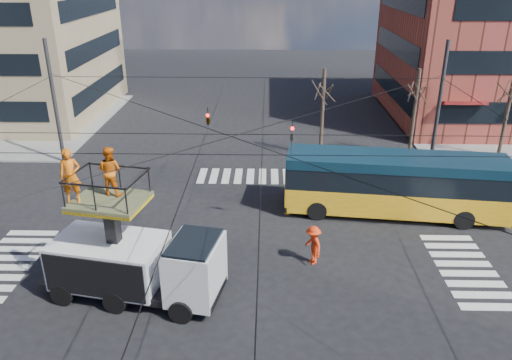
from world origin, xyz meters
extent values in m
plane|color=black|center=(0.00, 0.00, 0.00)|extent=(120.00, 120.00, 0.00)
cube|color=slate|center=(21.00, 21.00, 0.06)|extent=(18.00, 18.00, 0.12)
cube|color=black|center=(-13.00, 24.00, 2.33)|extent=(0.12, 13.60, 1.50)
cube|color=black|center=(-13.00, 24.00, 5.67)|extent=(0.12, 13.60, 1.50)
cube|color=black|center=(-13.00, 24.00, 9.00)|extent=(0.12, 13.60, 1.50)
cube|color=black|center=(12.00, 24.00, 2.45)|extent=(0.12, 13.60, 1.58)
cube|color=black|center=(12.00, 24.00, 5.95)|extent=(0.12, 13.60, 1.57)
cube|color=black|center=(12.00, 24.00, 9.45)|extent=(0.12, 13.60, 1.57)
cylinder|color=#2D2D30|center=(12.00, 12.00, 4.00)|extent=(0.24, 0.24, 8.00)
cylinder|color=#2D2D30|center=(-12.00, 12.00, 4.00)|extent=(0.24, 0.24, 8.00)
cylinder|color=black|center=(0.00, 12.00, 5.70)|extent=(24.00, 0.03, 0.03)
cylinder|color=black|center=(0.00, 0.00, 5.90)|extent=(24.02, 24.02, 0.03)
cylinder|color=black|center=(0.00, 0.00, 5.90)|extent=(24.02, 24.02, 0.03)
cylinder|color=black|center=(0.00, -1.20, 5.60)|extent=(24.00, 0.03, 0.03)
cylinder|color=black|center=(0.00, 1.20, 5.60)|extent=(24.00, 0.03, 0.03)
cylinder|color=black|center=(-1.20, 0.00, 5.50)|extent=(0.03, 24.00, 0.03)
cylinder|color=black|center=(1.20, 0.00, 5.50)|extent=(0.03, 24.00, 0.03)
imported|color=black|center=(2.50, 3.00, 5.10)|extent=(0.16, 0.20, 1.00)
imported|color=black|center=(-1.50, 5.00, 5.35)|extent=(0.26, 1.24, 0.50)
cylinder|color=#382B21|center=(5.00, 13.50, 3.00)|extent=(0.24, 0.24, 6.00)
cylinder|color=#382B21|center=(11.00, 13.50, 3.00)|extent=(0.24, 0.24, 6.00)
cylinder|color=#382B21|center=(17.00, 13.50, 3.00)|extent=(0.24, 0.24, 6.00)
cube|color=black|center=(-3.81, -2.13, 0.55)|extent=(7.29, 3.52, 0.30)
cube|color=white|center=(-1.26, -2.63, 1.55)|extent=(2.23, 2.70, 2.20)
cube|color=black|center=(-1.26, -2.63, 2.35)|extent=(2.02, 2.57, 0.80)
cube|color=white|center=(-4.69, -1.95, 1.45)|extent=(4.61, 3.27, 1.80)
cylinder|color=black|center=(-1.68, -3.72, 0.45)|extent=(0.95, 0.52, 0.90)
cylinder|color=black|center=(-1.23, -1.47, 0.45)|extent=(0.95, 0.52, 0.90)
cylinder|color=black|center=(-4.23, -3.22, 0.45)|extent=(0.95, 0.52, 0.90)
cylinder|color=black|center=(-3.78, -0.96, 0.45)|extent=(0.95, 0.52, 0.90)
cylinder|color=black|center=(-6.39, -2.79, 0.45)|extent=(0.95, 0.52, 0.90)
cylinder|color=black|center=(-5.94, -0.53, 0.45)|extent=(0.95, 0.52, 0.90)
cube|color=black|center=(-4.40, -2.01, 2.73)|extent=(0.53, 0.53, 2.67)
cube|color=brown|center=(-4.40, -2.01, 4.07)|extent=(2.96, 2.57, 0.12)
cube|color=yellow|center=(-4.40, -2.01, 3.95)|extent=(2.96, 2.57, 0.12)
imported|color=#D45E0D|center=(-5.61, -2.22, 5.13)|extent=(0.83, 0.64, 2.02)
imported|color=#D45E0D|center=(-4.40, -1.56, 5.06)|extent=(1.06, 0.91, 1.88)
cube|color=orange|center=(7.96, 5.14, 0.95)|extent=(11.29, 3.84, 1.30)
cube|color=black|center=(7.96, 5.14, 2.15)|extent=(11.28, 3.79, 1.10)
cube|color=#0B2331|center=(7.96, 5.14, 2.95)|extent=(11.29, 3.84, 0.50)
cube|color=orange|center=(2.56, 5.76, 1.60)|extent=(0.53, 2.48, 2.80)
cube|color=orange|center=(13.36, 4.53, 1.60)|extent=(0.53, 2.48, 2.80)
cube|color=black|center=(2.51, 5.76, 0.45)|extent=(0.44, 2.60, 0.30)
cube|color=gold|center=(2.66, 5.75, 2.85)|extent=(0.28, 1.60, 0.35)
cylinder|color=black|center=(3.98, 4.41, 0.50)|extent=(1.03, 0.41, 1.00)
cylinder|color=black|center=(4.24, 6.75, 0.50)|extent=(1.03, 0.41, 1.00)
cylinder|color=black|center=(11.12, 3.59, 0.50)|extent=(1.03, 0.41, 1.00)
cylinder|color=black|center=(11.39, 5.94, 0.50)|extent=(1.03, 0.41, 1.00)
cone|color=#FF430A|center=(-6.82, -1.76, 0.31)|extent=(0.36, 0.36, 0.63)
imported|color=#F8430F|center=(-4.73, -2.70, 0.88)|extent=(0.71, 1.11, 1.77)
imported|color=red|center=(3.41, 0.30, 0.90)|extent=(1.06, 1.33, 1.79)
camera|label=1|loc=(1.38, -18.39, 12.03)|focal=35.00mm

